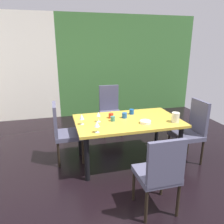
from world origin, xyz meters
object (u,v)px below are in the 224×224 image
Objects in this scene: chair_head_near at (160,172)px; cup_near_shelf at (113,119)px; pitcher_left at (175,117)px; wine_glass_east at (98,115)px; chair_left_far at (64,130)px; dining_table at (128,124)px; wine_glass_near_window at (97,125)px; wine_glass_south at (82,117)px; cup_front at (124,115)px; chair_head_far at (110,108)px; cup_corner at (132,112)px; serving_bowl_north at (145,122)px; cup_rear at (111,116)px; chair_right_near at (192,129)px.

cup_near_shelf is at bearing 99.11° from chair_head_near.
cup_near_shelf is 0.49× the size of pitcher_left.
wine_glass_east is at bearing 173.76° from cup_near_shelf.
chair_left_far reaches higher than wine_glass_east.
wine_glass_near_window reaches higher than dining_table.
cup_near_shelf is at bearing -6.24° from wine_glass_east.
wine_glass_south reaches higher than cup_front.
cup_near_shelf is (0.75, -0.26, 0.21)m from chair_left_far.
cup_front is 1.14× the size of cup_near_shelf.
wine_glass_near_window is (-0.57, -0.39, 0.19)m from dining_table.
chair_head_far is 1.00m from cup_corner.
dining_table is 0.75m from pitcher_left.
chair_head_far reaches higher than pitcher_left.
serving_bowl_north is at bearing -20.48° from wine_glass_east.
serving_bowl_north is 2.08× the size of cup_rear.
cup_rear reaches higher than dining_table.
wine_glass_south reaches higher than pitcher_left.
pitcher_left is (0.67, -0.30, 0.16)m from dining_table.
cup_front is at bearing 88.94° from chair_head_near.
chair_right_near is at bearing -18.23° from cup_rear.
wine_glass_east is 1.03× the size of pitcher_left.
chair_head_far is 6.69× the size of pitcher_left.
cup_corner is at bearing 58.53° from dining_table.
wine_glass_south is (-1.73, 0.24, 0.28)m from chair_right_near.
serving_bowl_north is at bearing 87.60° from chair_right_near.
chair_head_far is 1.49m from wine_glass_south.
wine_glass_near_window is at bearing -103.95° from wine_glass_east.
chair_left_far is 0.82m from cup_near_shelf.
wine_glass_south is 0.96m from serving_bowl_north.
chair_left_far is at bearing 75.41° from chair_right_near.
chair_head_far is 1.28m from cup_near_shelf.
serving_bowl_north is at bearing 171.55° from pitcher_left.
wine_glass_south is at bearing -177.15° from cup_near_shelf.
wine_glass_near_window is 0.73m from cup_front.
chair_left_far is at bearing 133.30° from wine_glass_south.
chair_head_far reaches higher than chair_left_far.
chair_head_far reaches higher than chair_head_near.
wine_glass_near_window is 0.98m from cup_corner.
wine_glass_near_window is 1.79× the size of cup_front.
cup_front is (-0.06, -1.14, 0.20)m from chair_head_far.
chair_right_near is 1.60m from wine_glass_near_window.
serving_bowl_north is at bearing -84.45° from cup_corner.
cup_front is at bearing -14.02° from cup_rear.
chair_head_far reaches higher than cup_near_shelf.
serving_bowl_north is 0.47m from pitcher_left.
chair_head_near is 1.34m from cup_front.
cup_rear is at bearing 58.11° from wine_glass_near_window.
pitcher_left is at bearing -17.94° from cup_near_shelf.
pitcher_left is at bearing -23.89° from dining_table.
chair_left_far is at bearing 157.94° from serving_bowl_north.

